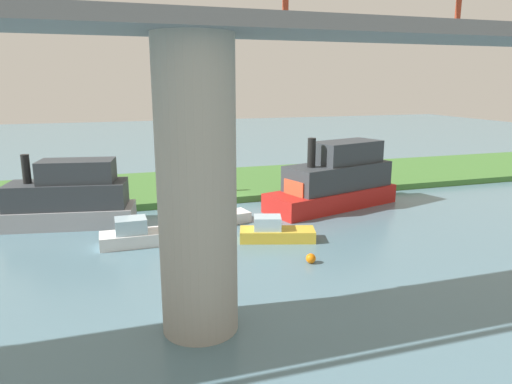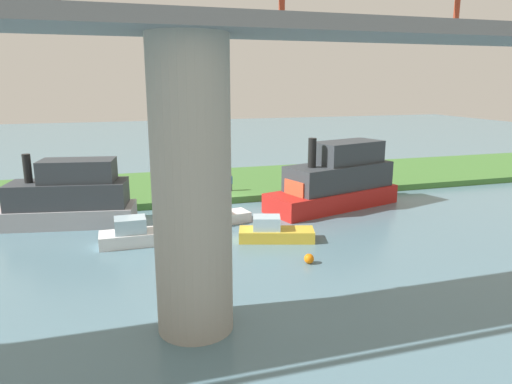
% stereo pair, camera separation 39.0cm
% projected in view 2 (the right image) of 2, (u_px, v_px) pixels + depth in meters
% --- Properties ---
extents(ground_plane, '(160.00, 160.00, 0.00)m').
position_uv_depth(ground_plane, '(217.00, 205.00, 34.74)').
color(ground_plane, slate).
extents(grassy_bank, '(80.00, 12.00, 0.50)m').
position_uv_depth(grassy_bank, '(202.00, 185.00, 40.27)').
color(grassy_bank, '#427533').
rests_on(grassy_bank, ground).
extents(bridge_pylon, '(2.74, 2.74, 10.39)m').
position_uv_depth(bridge_pylon, '(192.00, 190.00, 16.26)').
color(bridge_pylon, '#9E998E').
rests_on(bridge_pylon, ground).
extents(bridge_span, '(55.57, 4.30, 3.25)m').
position_uv_depth(bridge_span, '(186.00, 16.00, 14.98)').
color(bridge_span, slate).
rests_on(bridge_span, bridge_pylon).
extents(person_on_bank, '(0.40, 0.40, 1.39)m').
position_uv_depth(person_on_bank, '(230.00, 182.00, 36.92)').
color(person_on_bank, '#2D334C').
rests_on(person_on_bank, grassy_bank).
extents(mooring_post, '(0.20, 0.20, 0.73)m').
position_uv_depth(mooring_post, '(114.00, 198.00, 33.23)').
color(mooring_post, brown).
rests_on(mooring_post, grassy_bank).
extents(motorboat_red, '(9.29, 4.47, 4.55)m').
position_uv_depth(motorboat_red, '(66.00, 199.00, 29.62)').
color(motorboat_red, '#99999E').
rests_on(motorboat_red, ground).
extents(motorboat_white, '(10.59, 6.09, 5.14)m').
position_uv_depth(motorboat_white, '(336.00, 181.00, 33.89)').
color(motorboat_white, red).
rests_on(motorboat_white, ground).
extents(riverboat_paddlewheel, '(4.39, 2.27, 1.40)m').
position_uv_depth(riverboat_paddlewheel, '(215.00, 216.00, 29.98)').
color(riverboat_paddlewheel, white).
rests_on(riverboat_paddlewheel, ground).
extents(skiff_small, '(4.51, 2.70, 1.42)m').
position_uv_depth(skiff_small, '(274.00, 232.00, 26.89)').
color(skiff_small, gold).
rests_on(skiff_small, ground).
extents(houseboat_blue, '(4.67, 1.68, 1.55)m').
position_uv_depth(houseboat_blue, '(140.00, 234.00, 26.31)').
color(houseboat_blue, white).
rests_on(houseboat_blue, ground).
extents(marker_buoy, '(0.50, 0.50, 0.50)m').
position_uv_depth(marker_buoy, '(309.00, 259.00, 23.50)').
color(marker_buoy, orange).
rests_on(marker_buoy, ground).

